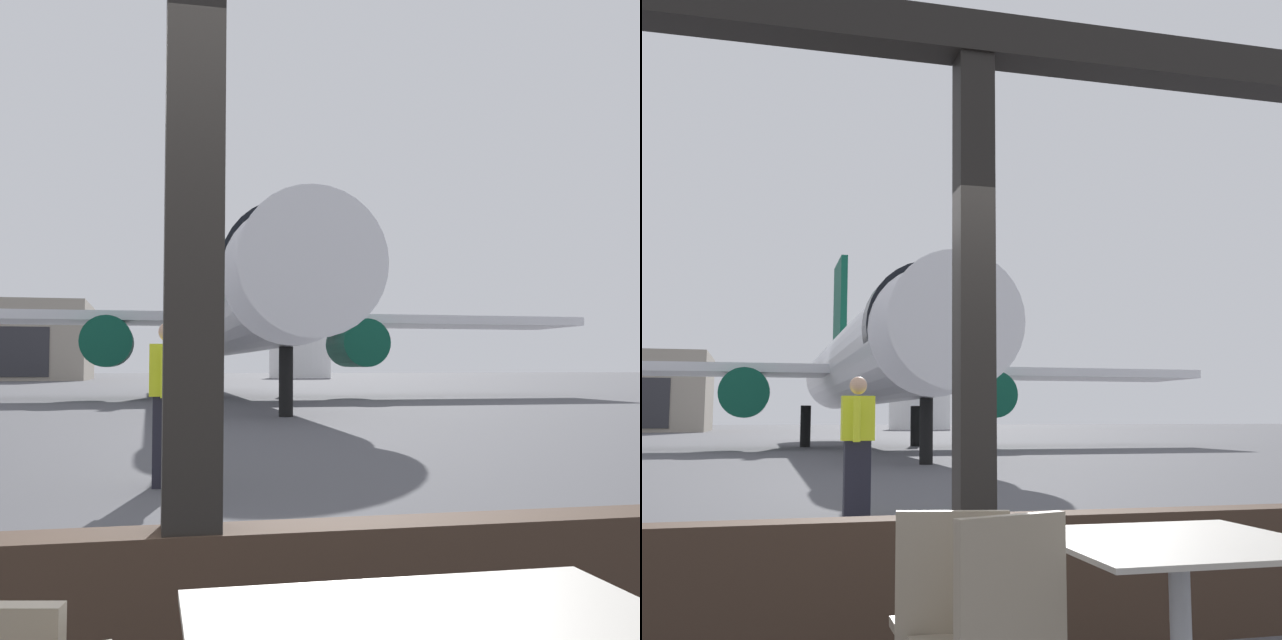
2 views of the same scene
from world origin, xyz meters
The scene contains 8 objects.
ground_plane centered at (0.00, 40.00, 0.00)m, with size 220.00×220.00×0.00m, color #4C4C51.
window_frame centered at (0.00, 0.00, 1.22)m, with size 7.82×0.24×3.53m.
dining_table centered at (0.40, -1.45, 0.51)m, with size 0.96×0.96×0.77m.
cafe_chair_window_left centered at (-0.40, -1.72, 0.55)m, with size 0.48×0.48×0.93m.
cafe_chair_aisle_left centered at (-0.45, -1.34, 0.53)m, with size 0.45×0.45×0.90m.
airplane centered at (3.24, 28.27, 3.47)m, with size 29.59×30.22×10.22m.
ground_crew_worker centered at (0.06, 5.70, 0.90)m, with size 0.40×0.56×1.74m.
fuel_storage_tank centered at (16.12, 82.20, 2.37)m, with size 6.79×6.79×4.74m, color white.
Camera 2 is at (-1.14, -4.20, 1.22)m, focal length 44.49 mm.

